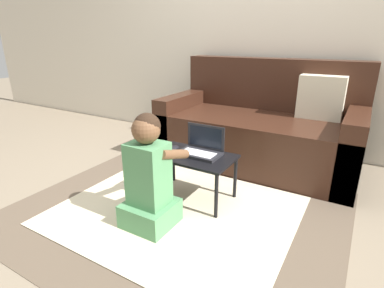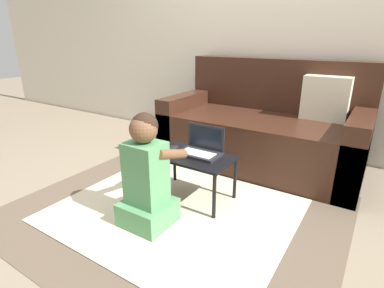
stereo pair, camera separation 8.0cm
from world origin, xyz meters
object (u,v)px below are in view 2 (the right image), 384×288
object	(u,v)px
laptop_desk	(192,160)
laptop	(201,150)
computer_mouse	(173,148)
couch	(264,130)
person_seated	(147,177)

from	to	relation	value
laptop_desk	laptop	world-z (taller)	laptop
laptop	laptop_desk	bearing A→B (deg)	-132.26
laptop	computer_mouse	size ratio (longest dim) A/B	2.52
couch	laptop_desk	distance (m)	0.93
person_seated	couch	bearing A→B (deg)	80.08
laptop	computer_mouse	world-z (taller)	laptop
laptop	person_seated	xyz separation A→B (m)	(-0.09, -0.45, -0.05)
couch	computer_mouse	world-z (taller)	couch
laptop	couch	bearing A→B (deg)	81.04
couch	person_seated	xyz separation A→B (m)	(-0.23, -1.32, 0.01)
computer_mouse	laptop_desk	bearing A→B (deg)	-1.93
computer_mouse	person_seated	distance (m)	0.43
laptop_desk	person_seated	xyz separation A→B (m)	(-0.05, -0.41, 0.02)
laptop_desk	person_seated	size ratio (longest dim) A/B	0.81
couch	computer_mouse	distance (m)	0.97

